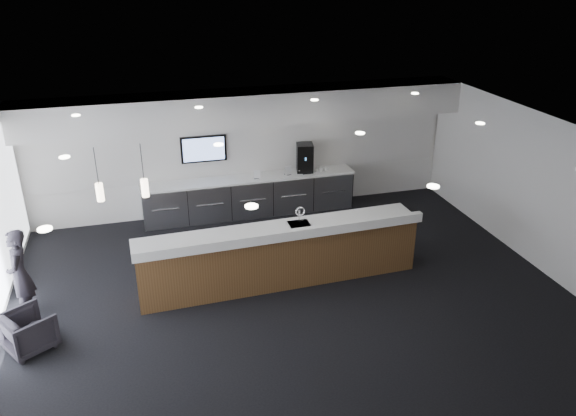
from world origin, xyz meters
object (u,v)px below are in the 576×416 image
object	(u,v)px
coffee_machine	(305,158)
armchair	(29,331)
lounge_guest	(20,275)
service_counter	(280,255)

from	to	relation	value
coffee_machine	armchair	world-z (taller)	coffee_machine
coffee_machine	armchair	distance (m)	7.18
coffee_machine	lounge_guest	bearing A→B (deg)	-140.61
service_counter	coffee_machine	size ratio (longest dim) A/B	7.94
lounge_guest	coffee_machine	bearing A→B (deg)	117.53
armchair	lounge_guest	world-z (taller)	lounge_guest
coffee_machine	armchair	size ratio (longest dim) A/B	0.95
service_counter	lounge_guest	xyz separation A→B (m)	(-4.50, 0.07, 0.24)
coffee_machine	lounge_guest	world-z (taller)	coffee_machine
service_counter	armchair	size ratio (longest dim) A/B	7.58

